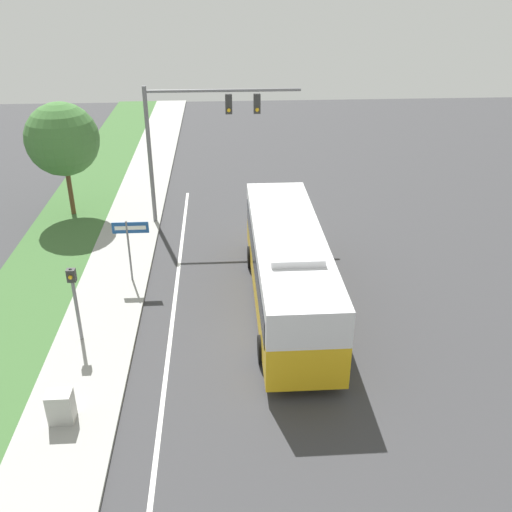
% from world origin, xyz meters
% --- Properties ---
extents(ground_plane, '(80.00, 80.00, 0.00)m').
position_xyz_m(ground_plane, '(0.00, 0.00, 0.00)').
color(ground_plane, '#38383A').
extents(sidewalk, '(2.80, 80.00, 0.12)m').
position_xyz_m(sidewalk, '(-6.20, 0.00, 0.06)').
color(sidewalk, '#9E9E99').
rests_on(sidewalk, ground_plane).
extents(lane_divider_near, '(0.14, 30.00, 0.01)m').
position_xyz_m(lane_divider_near, '(-3.60, 0.00, 0.00)').
color(lane_divider_near, silver).
rests_on(lane_divider_near, ground_plane).
extents(bus, '(2.68, 10.74, 3.33)m').
position_xyz_m(bus, '(0.74, 2.41, 1.82)').
color(bus, gold).
rests_on(bus, ground_plane).
extents(signal_gantry, '(7.33, 0.41, 6.81)m').
position_xyz_m(signal_gantry, '(-2.85, 10.82, 4.91)').
color(signal_gantry, slate).
rests_on(signal_gantry, ground_plane).
extents(pedestrian_signal, '(0.28, 0.34, 2.87)m').
position_xyz_m(pedestrian_signal, '(-6.65, 0.57, 1.97)').
color(pedestrian_signal, slate).
rests_on(pedestrian_signal, ground_plane).
extents(street_sign, '(1.44, 0.08, 2.75)m').
position_xyz_m(street_sign, '(-5.35, 4.70, 1.98)').
color(street_sign, slate).
rests_on(street_sign, ground_plane).
extents(utility_cabinet, '(0.70, 0.53, 0.96)m').
position_xyz_m(utility_cabinet, '(-6.35, -3.42, 0.60)').
color(utility_cabinet, '#A8A8A3').
rests_on(utility_cabinet, sidewalk).
extents(roadside_tree, '(3.62, 3.62, 5.77)m').
position_xyz_m(roadside_tree, '(-9.43, 12.09, 4.05)').
color(roadside_tree, brown).
rests_on(roadside_tree, grass_verge).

